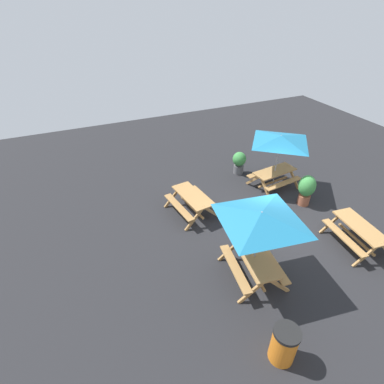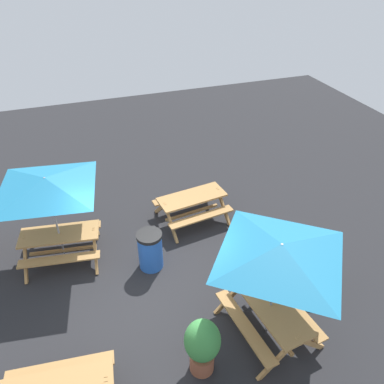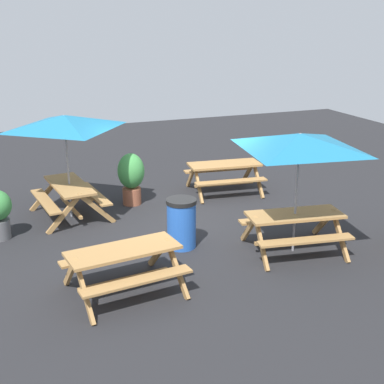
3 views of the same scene
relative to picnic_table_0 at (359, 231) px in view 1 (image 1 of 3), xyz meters
The scene contains 9 objects.
ground_plane 2.89m from the picnic_table_0, 133.31° to the right, with size 24.00×24.00×0.00m, color #232326.
picnic_table_0 is the anchor object (origin of this frame).
picnic_table_1 4.19m from the picnic_table_0, behind, with size 2.22×2.22×2.34m.
picnic_table_2 5.54m from the picnic_table_0, 131.48° to the right, with size 1.96×1.73×0.81m.
picnic_table_3 4.03m from the picnic_table_0, 93.90° to the right, with size 2.80×2.80×2.34m.
trash_bin_orange 4.89m from the picnic_table_0, 65.99° to the right, with size 0.59×0.59×0.98m.
trash_bin_blue 3.55m from the picnic_table_0, 127.98° to the right, with size 0.59×0.59×0.98m.
potted_plant_0 2.43m from the picnic_table_0, behind, with size 0.63×0.63×1.24m.
potted_plant_1 5.58m from the picnic_table_0, 168.86° to the right, with size 0.59×0.59×1.02m.
Camera 1 is at (6.36, -5.64, 6.83)m, focal length 28.00 mm.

